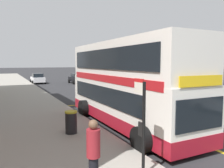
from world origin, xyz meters
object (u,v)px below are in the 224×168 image
object	(u,v)px
parked_car_black_across	(77,78)
pedestrian_waiting_near_sign	(93,152)
bus_stop_sign	(142,119)
double_decker_bus	(125,86)
litter_bin	(71,122)
parked_car_white_distant	(38,79)

from	to	relation	value
parked_car_black_across	pedestrian_waiting_near_sign	distance (m)	31.17
bus_stop_sign	pedestrian_waiting_near_sign	world-z (taller)	bus_stop_sign
double_decker_bus	litter_bin	distance (m)	3.51
pedestrian_waiting_near_sign	parked_car_white_distant	bearing A→B (deg)	84.20
bus_stop_sign	parked_car_black_across	world-z (taller)	bus_stop_sign
parked_car_black_across	pedestrian_waiting_near_sign	bearing A→B (deg)	72.55
parked_car_black_across	bus_stop_sign	bearing A→B (deg)	75.21
bus_stop_sign	litter_bin	world-z (taller)	bus_stop_sign
parked_car_black_across	pedestrian_waiting_near_sign	world-z (taller)	pedestrian_waiting_near_sign
litter_bin	bus_stop_sign	bearing A→B (deg)	-80.62
parked_car_white_distant	parked_car_black_across	bearing A→B (deg)	-27.37
parked_car_black_across	parked_car_white_distant	xyz separation A→B (m)	(-5.72, 2.62, 0.00)
parked_car_black_across	pedestrian_waiting_near_sign	xyz separation A→B (m)	(-9.01, -29.84, 0.33)
double_decker_bus	parked_car_black_across	size ratio (longest dim) A/B	2.40
litter_bin	double_decker_bus	bearing A→B (deg)	10.89
bus_stop_sign	pedestrian_waiting_near_sign	distance (m)	1.67
parked_car_white_distant	pedestrian_waiting_near_sign	bearing A→B (deg)	-98.58
parked_car_white_distant	pedestrian_waiting_near_sign	distance (m)	32.63
parked_car_white_distant	litter_bin	distance (m)	27.86
parked_car_black_across	litter_bin	size ratio (longest dim) A/B	4.12
pedestrian_waiting_near_sign	litter_bin	world-z (taller)	pedestrian_waiting_near_sign
double_decker_bus	litter_bin	xyz separation A→B (m)	(-3.15, -0.61, -1.41)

